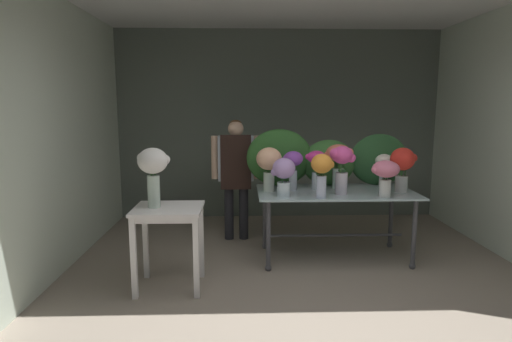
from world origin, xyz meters
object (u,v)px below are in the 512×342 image
object	(u,v)px
vase_magenta_ranunculus	(316,164)
vase_peach_dahlias	(269,163)
florist	(236,167)
side_table_white	(169,220)
vase_lilac_carnations	(284,173)
vase_violet_peonies	(293,164)
vase_coral_stock	(339,159)
vase_scarlet_lilies	(402,164)
display_table_glass	(335,201)
vase_sunset_anemones	(322,170)
vase_ivory_freesia	(384,166)
vase_white_roses_tall	(153,168)
vase_fuchsia_snapdragons	(342,165)
vase_rosy_hydrangea	(385,173)

from	to	relation	value
vase_magenta_ranunculus	vase_peach_dahlias	size ratio (longest dim) A/B	0.90
florist	side_table_white	bearing A→B (deg)	-112.81
vase_magenta_ranunculus	vase_lilac_carnations	distance (m)	0.53
vase_violet_peonies	vase_coral_stock	world-z (taller)	vase_coral_stock
vase_coral_stock	vase_scarlet_lilies	bearing A→B (deg)	-20.22
display_table_glass	vase_violet_peonies	distance (m)	0.64
florist	vase_sunset_anemones	world-z (taller)	florist
vase_ivory_freesia	vase_white_roses_tall	size ratio (longest dim) A/B	0.71
vase_ivory_freesia	vase_peach_dahlias	world-z (taller)	vase_peach_dahlias
florist	vase_sunset_anemones	xyz separation A→B (m)	(0.90, -1.09, 0.12)
display_table_glass	vase_fuchsia_snapdragons	world-z (taller)	vase_fuchsia_snapdragons
vase_fuchsia_snapdragons	vase_coral_stock	world-z (taller)	vase_fuchsia_snapdragons
vase_violet_peonies	vase_coral_stock	size ratio (longest dim) A/B	0.87
display_table_glass	vase_rosy_hydrangea	size ratio (longest dim) A/B	4.54
display_table_glass	vase_white_roses_tall	xyz separation A→B (m)	(-1.88, -0.73, 0.50)
vase_violet_peonies	vase_rosy_hydrangea	bearing A→B (deg)	-22.51
side_table_white	vase_sunset_anemones	bearing A→B (deg)	14.04
florist	vase_white_roses_tall	size ratio (longest dim) A/B	2.77
vase_peach_dahlias	florist	bearing A→B (deg)	117.21
vase_magenta_ranunculus	vase_ivory_freesia	xyz separation A→B (m)	(0.80, 0.08, -0.04)
vase_lilac_carnations	vase_sunset_anemones	xyz separation A→B (m)	(0.39, -0.08, 0.05)
vase_ivory_freesia	vase_sunset_anemones	xyz separation A→B (m)	(-0.82, -0.51, 0.04)
florist	vase_white_roses_tall	bearing A→B (deg)	-116.94
vase_violet_peonies	vase_white_roses_tall	xyz separation A→B (m)	(-1.40, -0.79, 0.09)
vase_magenta_ranunculus	vase_ivory_freesia	size ratio (longest dim) A/B	1.12
vase_scarlet_lilies	vase_violet_peonies	bearing A→B (deg)	173.19
vase_ivory_freesia	vase_scarlet_lilies	xyz separation A→B (m)	(0.12, -0.25, 0.06)
vase_scarlet_lilies	vase_sunset_anemones	distance (m)	0.98
vase_sunset_anemones	vase_violet_peonies	size ratio (longest dim) A/B	1.04
vase_peach_dahlias	vase_sunset_anemones	size ratio (longest dim) A/B	1.07
vase_fuchsia_snapdragons	vase_ivory_freesia	distance (m)	0.67
vase_peach_dahlias	vase_violet_peonies	size ratio (longest dim) A/B	1.11
vase_fuchsia_snapdragons	vase_scarlet_lilies	world-z (taller)	vase_fuchsia_snapdragons
side_table_white	vase_lilac_carnations	size ratio (longest dim) A/B	1.93
vase_magenta_ranunculus	vase_scarlet_lilies	distance (m)	0.94
vase_rosy_hydrangea	vase_sunset_anemones	world-z (taller)	vase_sunset_anemones
side_table_white	florist	bearing A→B (deg)	67.19
vase_scarlet_lilies	vase_coral_stock	xyz separation A→B (m)	(-0.65, 0.24, 0.03)
vase_rosy_hydrangea	vase_white_roses_tall	xyz separation A→B (m)	(-2.32, -0.41, 0.13)
vase_sunset_anemones	vase_violet_peonies	bearing A→B (deg)	121.64
vase_rosy_hydrangea	vase_scarlet_lilies	bearing A→B (deg)	42.14
side_table_white	vase_rosy_hydrangea	world-z (taller)	vase_rosy_hydrangea
vase_peach_dahlias	vase_sunset_anemones	distance (m)	0.64
vase_scarlet_lilies	vase_peach_dahlias	xyz separation A→B (m)	(-1.46, 0.09, 0.00)
vase_ivory_freesia	vase_coral_stock	world-z (taller)	vase_coral_stock
vase_sunset_anemones	vase_magenta_ranunculus	bearing A→B (deg)	88.23
vase_rosy_hydrangea	vase_coral_stock	world-z (taller)	vase_coral_stock
vase_violet_peonies	vase_white_roses_tall	size ratio (longest dim) A/B	0.79
vase_ivory_freesia	vase_sunset_anemones	bearing A→B (deg)	-147.91
vase_fuchsia_snapdragons	vase_rosy_hydrangea	xyz separation A→B (m)	(0.43, -0.14, -0.07)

